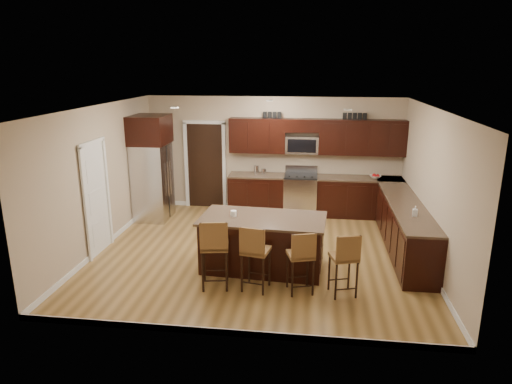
# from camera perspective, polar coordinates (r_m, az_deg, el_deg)

# --- Properties ---
(floor) EXTENTS (6.00, 6.00, 0.00)m
(floor) POSITION_cam_1_polar(r_m,az_deg,el_deg) (8.63, 0.38, -7.62)
(floor) COLOR olive
(floor) RESTS_ON ground
(ceiling) EXTENTS (6.00, 6.00, 0.00)m
(ceiling) POSITION_cam_1_polar(r_m,az_deg,el_deg) (7.96, 0.41, 10.53)
(ceiling) COLOR silver
(ceiling) RESTS_ON wall_back
(wall_back) EXTENTS (6.00, 0.00, 6.00)m
(wall_back) POSITION_cam_1_polar(r_m,az_deg,el_deg) (10.86, 2.14, 4.72)
(wall_back) COLOR tan
(wall_back) RESTS_ON floor
(wall_left) EXTENTS (0.00, 5.50, 5.50)m
(wall_left) POSITION_cam_1_polar(r_m,az_deg,el_deg) (9.04, -18.84, 1.63)
(wall_left) COLOR tan
(wall_left) RESTS_ON floor
(wall_right) EXTENTS (0.00, 5.50, 5.50)m
(wall_right) POSITION_cam_1_polar(r_m,az_deg,el_deg) (8.39, 21.18, 0.35)
(wall_right) COLOR tan
(wall_right) RESTS_ON floor
(base_cabinets) EXTENTS (4.02, 3.96, 0.92)m
(base_cabinets) POSITION_cam_1_polar(r_m,az_deg,el_deg) (9.82, 12.51, -2.21)
(base_cabinets) COLOR black
(base_cabinets) RESTS_ON floor
(upper_cabinets) EXTENTS (4.00, 0.33, 0.80)m
(upper_cabinets) POSITION_cam_1_polar(r_m,az_deg,el_deg) (10.57, 7.77, 6.98)
(upper_cabinets) COLOR black
(upper_cabinets) RESTS_ON wall_back
(range) EXTENTS (0.76, 0.64, 1.11)m
(range) POSITION_cam_1_polar(r_m,az_deg,el_deg) (10.74, 5.57, -0.29)
(range) COLOR silver
(range) RESTS_ON floor
(microwave) EXTENTS (0.76, 0.31, 0.40)m
(microwave) POSITION_cam_1_polar(r_m,az_deg,el_deg) (10.63, 5.76, 5.89)
(microwave) COLOR silver
(microwave) RESTS_ON upper_cabinets
(doorway) EXTENTS (0.85, 0.03, 2.06)m
(doorway) POSITION_cam_1_polar(r_m,az_deg,el_deg) (11.18, -6.35, 3.28)
(doorway) COLOR black
(doorway) RESTS_ON floor
(pantry_door) EXTENTS (0.03, 0.80, 2.04)m
(pantry_door) POSITION_cam_1_polar(r_m,az_deg,el_deg) (8.86, -19.37, -0.91)
(pantry_door) COLOR white
(pantry_door) RESTS_ON floor
(letter_decor) EXTENTS (2.20, 0.03, 0.15)m
(letter_decor) POSITION_cam_1_polar(r_m,az_deg,el_deg) (10.51, 7.07, 9.46)
(letter_decor) COLOR black
(letter_decor) RESTS_ON upper_cabinets
(island) EXTENTS (2.18, 1.24, 0.92)m
(island) POSITION_cam_1_polar(r_m,az_deg,el_deg) (7.88, 0.84, -6.58)
(island) COLOR black
(island) RESTS_ON floor
(stool_left) EXTENTS (0.49, 0.49, 1.14)m
(stool_left) POSITION_cam_1_polar(r_m,az_deg,el_deg) (7.10, -5.22, -6.77)
(stool_left) COLOR brown
(stool_left) RESTS_ON floor
(stool_mid) EXTENTS (0.47, 0.47, 1.07)m
(stool_mid) POSITION_cam_1_polar(r_m,az_deg,el_deg) (7.02, -0.18, -7.35)
(stool_mid) COLOR brown
(stool_mid) RESTS_ON floor
(stool_right) EXTENTS (0.47, 0.47, 1.01)m
(stool_right) POSITION_cam_1_polar(r_m,az_deg,el_deg) (6.99, 5.72, -7.87)
(stool_right) COLOR brown
(stool_right) RESTS_ON floor
(refrigerator) EXTENTS (0.79, 0.92, 2.35)m
(refrigerator) POSITION_cam_1_polar(r_m,az_deg,el_deg) (10.45, -12.89, 3.11)
(refrigerator) COLOR silver
(refrigerator) RESTS_ON floor
(floor_mat) EXTENTS (0.96, 0.79, 0.01)m
(floor_mat) POSITION_cam_1_polar(r_m,az_deg,el_deg) (9.75, 3.08, -4.80)
(floor_mat) COLOR brown
(floor_mat) RESTS_ON floor
(fruit_bowl) EXTENTS (0.27, 0.27, 0.06)m
(fruit_bowl) POSITION_cam_1_polar(r_m,az_deg,el_deg) (10.70, 14.69, 1.87)
(fruit_bowl) COLOR silver
(fruit_bowl) RESTS_ON base_cabinets
(soap_bottle) EXTENTS (0.09, 0.10, 0.18)m
(soap_bottle) POSITION_cam_1_polar(r_m,az_deg,el_deg) (8.21, 19.27, -2.27)
(soap_bottle) COLOR #B2B2B2
(soap_bottle) RESTS_ON base_cabinets
(canister_tall) EXTENTS (0.12, 0.12, 0.21)m
(canister_tall) POSITION_cam_1_polar(r_m,az_deg,el_deg) (10.67, 0.05, 2.76)
(canister_tall) COLOR silver
(canister_tall) RESTS_ON base_cabinets
(canister_short) EXTENTS (0.11, 0.11, 0.14)m
(canister_short) POSITION_cam_1_polar(r_m,az_deg,el_deg) (10.66, 0.97, 2.55)
(canister_short) COLOR silver
(canister_short) RESTS_ON base_cabinets
(island_jar) EXTENTS (0.10, 0.10, 0.10)m
(island_jar) POSITION_cam_1_polar(r_m,az_deg,el_deg) (7.76, -2.81, -2.70)
(island_jar) COLOR white
(island_jar) RESTS_ON island
(stool_extra) EXTENTS (0.47, 0.47, 1.01)m
(stool_extra) POSITION_cam_1_polar(r_m,az_deg,el_deg) (7.01, 11.09, -8.03)
(stool_extra) COLOR brown
(stool_extra) RESTS_ON floor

